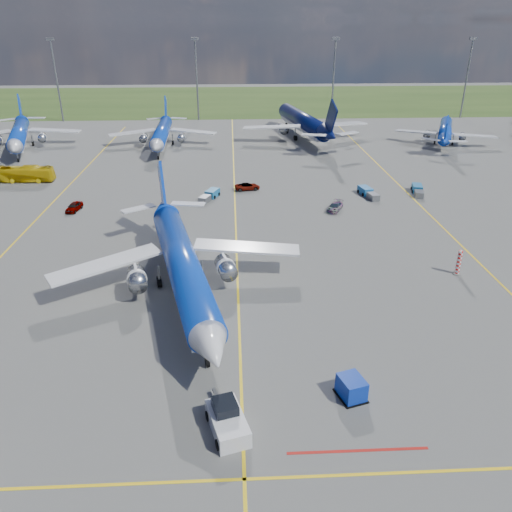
{
  "coord_description": "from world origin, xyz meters",
  "views": [
    {
      "loc": [
        -0.39,
        -43.23,
        27.29
      ],
      "look_at": [
        2.04,
        5.66,
        4.0
      ],
      "focal_mm": 35.0,
      "sensor_mm": 36.0,
      "label": 1
    }
  ],
  "objects_px": {
    "service_car_c": "(335,207)",
    "warning_post": "(459,262)",
    "main_airliner": "(185,294)",
    "baggage_tug_c": "(210,195)",
    "service_car_a": "(74,207)",
    "bg_jet_nw": "(22,149)",
    "uld_container": "(351,388)",
    "baggage_tug_w": "(418,190)",
    "bg_jet_ne": "(443,143)",
    "service_car_b": "(247,186)",
    "bg_jet_n": "(302,137)",
    "apron_bus": "(25,174)",
    "baggage_tug_e": "(368,193)",
    "pushback_tug": "(227,420)",
    "bg_jet_nnw": "(163,147)"
  },
  "relations": [
    {
      "from": "apron_bus",
      "to": "bg_jet_nnw",
      "type": "bearing_deg",
      "value": -37.54
    },
    {
      "from": "bg_jet_n",
      "to": "service_car_a",
      "type": "bearing_deg",
      "value": 40.49
    },
    {
      "from": "service_car_a",
      "to": "bg_jet_nw",
      "type": "bearing_deg",
      "value": 128.95
    },
    {
      "from": "service_car_c",
      "to": "baggage_tug_w",
      "type": "bearing_deg",
      "value": 53.55
    },
    {
      "from": "pushback_tug",
      "to": "baggage_tug_w",
      "type": "bearing_deg",
      "value": 42.57
    },
    {
      "from": "warning_post",
      "to": "bg_jet_ne",
      "type": "height_order",
      "value": "bg_jet_ne"
    },
    {
      "from": "bg_jet_ne",
      "to": "baggage_tug_w",
      "type": "xyz_separation_m",
      "value": [
        -19.89,
        -38.51,
        0.58
      ]
    },
    {
      "from": "uld_container",
      "to": "service_car_b",
      "type": "height_order",
      "value": "uld_container"
    },
    {
      "from": "service_car_c",
      "to": "baggage_tug_c",
      "type": "distance_m",
      "value": 21.02
    },
    {
      "from": "service_car_a",
      "to": "bg_jet_nnw",
      "type": "bearing_deg",
      "value": 88.41
    },
    {
      "from": "pushback_tug",
      "to": "service_car_c",
      "type": "distance_m",
      "value": 48.67
    },
    {
      "from": "bg_jet_nw",
      "to": "warning_post",
      "type": "bearing_deg",
      "value": -58.93
    },
    {
      "from": "baggage_tug_e",
      "to": "bg_jet_ne",
      "type": "bearing_deg",
      "value": 41.15
    },
    {
      "from": "bg_jet_n",
      "to": "service_car_b",
      "type": "height_order",
      "value": "bg_jet_n"
    },
    {
      "from": "bg_jet_nnw",
      "to": "main_airliner",
      "type": "height_order",
      "value": "main_airliner"
    },
    {
      "from": "warning_post",
      "to": "service_car_b",
      "type": "distance_m",
      "value": 40.96
    },
    {
      "from": "warning_post",
      "to": "uld_container",
      "type": "relative_size",
      "value": 1.36
    },
    {
      "from": "bg_jet_nnw",
      "to": "service_car_c",
      "type": "bearing_deg",
      "value": -56.5
    },
    {
      "from": "warning_post",
      "to": "bg_jet_n",
      "type": "relative_size",
      "value": 0.07
    },
    {
      "from": "main_airliner",
      "to": "warning_post",
      "type": "bearing_deg",
      "value": -7.34
    },
    {
      "from": "service_car_c",
      "to": "warning_post",
      "type": "bearing_deg",
      "value": -37.43
    },
    {
      "from": "service_car_b",
      "to": "baggage_tug_w",
      "type": "height_order",
      "value": "baggage_tug_w"
    },
    {
      "from": "service_car_a",
      "to": "warning_post",
      "type": "bearing_deg",
      "value": -15.37
    },
    {
      "from": "baggage_tug_c",
      "to": "baggage_tug_e",
      "type": "height_order",
      "value": "baggage_tug_e"
    },
    {
      "from": "bg_jet_ne",
      "to": "pushback_tug",
      "type": "xyz_separation_m",
      "value": [
        -52.64,
        -91.9,
        0.85
      ]
    },
    {
      "from": "main_airliner",
      "to": "service_car_c",
      "type": "relative_size",
      "value": 9.26
    },
    {
      "from": "bg_jet_n",
      "to": "bg_jet_ne",
      "type": "xyz_separation_m",
      "value": [
        33.72,
        -7.62,
        0.0
      ]
    },
    {
      "from": "service_car_b",
      "to": "baggage_tug_c",
      "type": "xyz_separation_m",
      "value": [
        -6.49,
        -4.41,
        -0.04
      ]
    },
    {
      "from": "pushback_tug",
      "to": "baggage_tug_e",
      "type": "bearing_deg",
      "value": 49.67
    },
    {
      "from": "main_airliner",
      "to": "uld_container",
      "type": "distance_m",
      "value": 22.56
    },
    {
      "from": "pushback_tug",
      "to": "apron_bus",
      "type": "distance_m",
      "value": 74.03
    },
    {
      "from": "uld_container",
      "to": "baggage_tug_e",
      "type": "distance_m",
      "value": 51.39
    },
    {
      "from": "baggage_tug_c",
      "to": "bg_jet_nnw",
      "type": "bearing_deg",
      "value": 131.37
    },
    {
      "from": "warning_post",
      "to": "pushback_tug",
      "type": "xyz_separation_m",
      "value": [
        -27.13,
        -23.47,
        -0.65
      ]
    },
    {
      "from": "bg_jet_n",
      "to": "service_car_a",
      "type": "xyz_separation_m",
      "value": [
        -43.08,
        -51.96,
        0.67
      ]
    },
    {
      "from": "bg_jet_n",
      "to": "baggage_tug_c",
      "type": "height_order",
      "value": "bg_jet_n"
    },
    {
      "from": "baggage_tug_w",
      "to": "apron_bus",
      "type": "bearing_deg",
      "value": -175.45
    },
    {
      "from": "bg_jet_n",
      "to": "uld_container",
      "type": "distance_m",
      "value": 96.94
    },
    {
      "from": "bg_jet_nw",
      "to": "bg_jet_nnw",
      "type": "bearing_deg",
      "value": -16.56
    },
    {
      "from": "service_car_a",
      "to": "baggage_tug_c",
      "type": "xyz_separation_m",
      "value": [
        21.09,
        4.9,
        -0.09
      ]
    },
    {
      "from": "bg_jet_nw",
      "to": "service_car_a",
      "type": "xyz_separation_m",
      "value": [
        23.88,
        -42.81,
        0.67
      ]
    },
    {
      "from": "warning_post",
      "to": "bg_jet_nw",
      "type": "distance_m",
      "value": 100.64
    },
    {
      "from": "uld_container",
      "to": "apron_bus",
      "type": "distance_m",
      "value": 77.07
    },
    {
      "from": "bg_jet_ne",
      "to": "service_car_b",
      "type": "xyz_separation_m",
      "value": [
        -49.21,
        -35.03,
        0.61
      ]
    },
    {
      "from": "bg_jet_nw",
      "to": "bg_jet_ne",
      "type": "xyz_separation_m",
      "value": [
        100.68,
        1.52,
        0.0
      ]
    },
    {
      "from": "main_airliner",
      "to": "uld_container",
      "type": "relative_size",
      "value": 17.84
    },
    {
      "from": "main_airliner",
      "to": "bg_jet_ne",
      "type": "bearing_deg",
      "value": 38.14
    },
    {
      "from": "bg_jet_ne",
      "to": "baggage_tug_e",
      "type": "height_order",
      "value": "bg_jet_ne"
    },
    {
      "from": "warning_post",
      "to": "apron_bus",
      "type": "bearing_deg",
      "value": 148.03
    },
    {
      "from": "uld_container",
      "to": "baggage_tug_w",
      "type": "distance_m",
      "value": 55.34
    }
  ]
}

